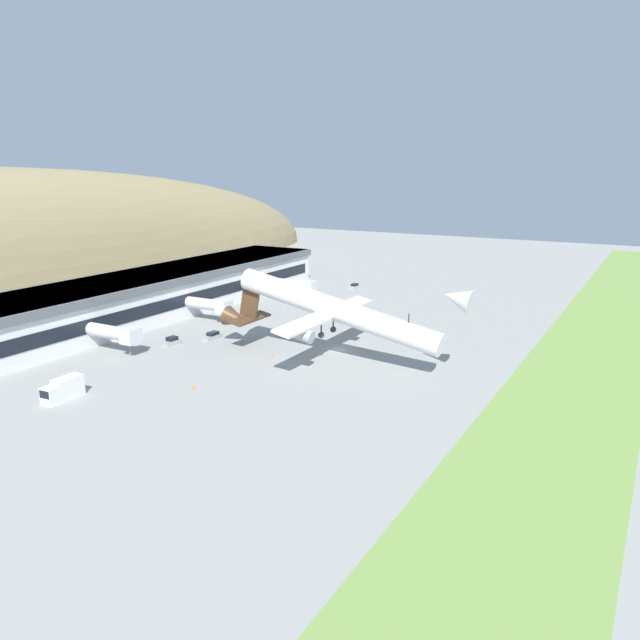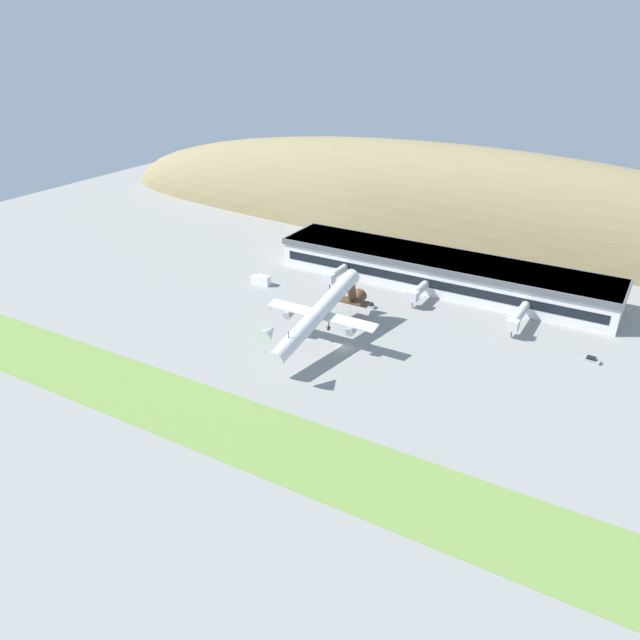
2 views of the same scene
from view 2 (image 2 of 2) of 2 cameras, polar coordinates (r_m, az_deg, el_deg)
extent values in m
plane|color=gray|center=(166.71, 2.19, -2.60)|extent=(420.63, 420.63, 0.00)
cube|color=#759947|center=(135.83, -6.65, -10.17)|extent=(378.57, 20.84, 0.08)
ellipsoid|color=#8E7F56|center=(264.11, 11.51, 7.94)|extent=(338.86, 52.06, 70.27)
cube|color=silver|center=(206.74, 11.07, 4.34)|extent=(108.94, 19.99, 10.09)
cube|color=#565B60|center=(205.27, 11.17, 5.41)|extent=(110.14, 21.19, 1.82)
cube|color=black|center=(198.10, 10.06, 3.29)|extent=(104.58, 0.16, 2.83)
cylinder|color=silver|center=(205.13, 1.57, 4.35)|extent=(2.60, 11.00, 2.60)
cube|color=silver|center=(200.67, 0.81, 3.84)|extent=(3.38, 2.86, 2.86)
cylinder|color=slate|center=(201.84, 0.88, 3.37)|extent=(0.36, 0.36, 4.00)
cylinder|color=silver|center=(194.25, 9.05, 2.73)|extent=(2.60, 10.61, 2.60)
cube|color=silver|center=(189.69, 8.45, 2.18)|extent=(3.38, 2.86, 2.86)
cylinder|color=slate|center=(190.93, 8.47, 1.69)|extent=(0.36, 0.36, 4.00)
cylinder|color=silver|center=(184.62, 17.76, 0.47)|extent=(2.60, 15.00, 2.60)
cube|color=silver|center=(177.93, 17.17, -0.43)|extent=(3.38, 2.86, 2.86)
cylinder|color=slate|center=(179.24, 17.13, -0.94)|extent=(0.36, 0.36, 4.00)
cylinder|color=silver|center=(162.98, -0.23, 0.55)|extent=(4.18, 40.52, 12.07)
cone|color=silver|center=(144.39, -4.69, -1.13)|extent=(4.10, 5.32, 4.92)
cone|color=#4C331E|center=(182.83, 3.35, 1.90)|extent=(4.10, 6.14, 5.09)
cube|color=#4C331E|center=(178.33, 2.91, 2.86)|extent=(0.50, 5.21, 8.34)
cube|color=#4C331E|center=(180.08, 2.91, 1.73)|extent=(10.87, 2.94, 0.93)
cube|color=silver|center=(165.02, 0.12, 0.45)|extent=(32.08, 3.62, 1.15)
cylinder|color=#9E9EA3|center=(169.80, -2.78, 0.66)|extent=(2.30, 3.98, 2.96)
cylinder|color=#9E9EA3|center=(161.11, 2.98, -0.83)|extent=(2.30, 3.98, 2.96)
cylinder|color=#2D2D2D|center=(167.05, -0.57, -0.07)|extent=(0.28, 0.28, 2.20)
cylinder|color=#2D2D2D|center=(167.54, -0.56, -0.41)|extent=(0.45, 1.10, 1.10)
cylinder|color=#2D2D2D|center=(164.98, 0.81, -0.43)|extent=(0.28, 0.28, 2.20)
cylinder|color=#2D2D2D|center=(165.48, 0.80, -0.77)|extent=(0.45, 1.10, 1.10)
cylinder|color=#2D2D2D|center=(152.48, -2.88, -1.42)|extent=(0.22, 0.22, 1.98)
cylinder|color=#2D2D2D|center=(152.94, -2.88, -1.75)|extent=(0.30, 0.83, 0.82)
cube|color=#999EA3|center=(174.45, 23.59, -3.43)|extent=(4.17, 1.94, 0.82)
cube|color=black|center=(174.14, 23.57, -3.20)|extent=(2.33, 1.55, 0.67)
cube|color=#999EA3|center=(196.98, 3.03, 2.25)|extent=(3.93, 2.09, 0.93)
cube|color=black|center=(196.55, 3.08, 2.46)|extent=(2.21, 1.68, 0.76)
cube|color=#999EA3|center=(190.43, 4.43, 1.32)|extent=(4.61, 1.98, 0.83)
cube|color=black|center=(190.01, 4.49, 1.51)|extent=(2.56, 1.61, 0.68)
cube|color=silver|center=(207.87, -5.96, 3.72)|extent=(2.20, 2.39, 2.69)
cube|color=black|center=(208.27, -6.22, 3.90)|extent=(0.14, 1.98, 1.18)
cube|color=silver|center=(206.02, -5.20, 3.64)|extent=(4.60, 2.47, 3.28)
cube|color=orange|center=(178.09, 0.56, -0.59)|extent=(0.52, 0.52, 0.03)
cone|color=orange|center=(177.96, 0.56, -0.50)|extent=(0.40, 0.40, 0.55)
cube|color=orange|center=(189.29, -4.59, 1.02)|extent=(0.52, 0.52, 0.03)
cone|color=orange|center=(189.16, -4.59, 1.10)|extent=(0.40, 0.40, 0.55)
camera|label=1|loc=(193.24, -35.36, 7.85)|focal=35.00mm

